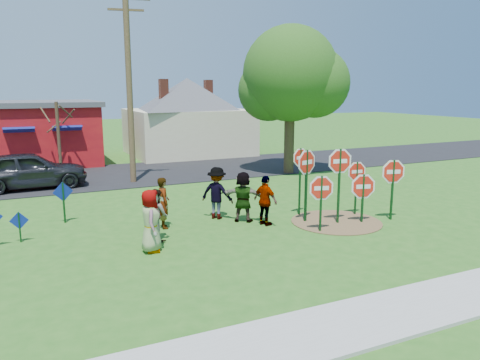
{
  "coord_description": "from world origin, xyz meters",
  "views": [
    {
      "loc": [
        -5.45,
        -14.07,
        4.7
      ],
      "look_at": [
        1.4,
        0.47,
        1.53
      ],
      "focal_mm": 35.0,
      "sensor_mm": 36.0,
      "label": 1
    }
  ],
  "objects_px": {
    "utility_pole": "(129,82)",
    "person_b": "(164,203)",
    "stop_sign_b": "(300,164)",
    "leafy_tree": "(292,79)",
    "stop_sign_a": "(321,192)",
    "suv": "(29,170)",
    "stop_sign_d": "(357,175)",
    "person_a": "(151,221)",
    "stop_sign_c": "(340,169)"
  },
  "relations": [
    {
      "from": "stop_sign_d",
      "to": "leafy_tree",
      "type": "bearing_deg",
      "value": 83.06
    },
    {
      "from": "person_a",
      "to": "stop_sign_b",
      "type": "bearing_deg",
      "value": -62.42
    },
    {
      "from": "suv",
      "to": "stop_sign_a",
      "type": "bearing_deg",
      "value": -145.41
    },
    {
      "from": "stop_sign_b",
      "to": "person_a",
      "type": "xyz_separation_m",
      "value": [
        -6.04,
        -1.54,
        -1.02
      ]
    },
    {
      "from": "suv",
      "to": "leafy_tree",
      "type": "relative_size",
      "value": 0.64
    },
    {
      "from": "stop_sign_d",
      "to": "suv",
      "type": "distance_m",
      "value": 14.98
    },
    {
      "from": "stop_sign_b",
      "to": "leafy_tree",
      "type": "distance_m",
      "value": 9.51
    },
    {
      "from": "stop_sign_b",
      "to": "leafy_tree",
      "type": "relative_size",
      "value": 0.33
    },
    {
      "from": "stop_sign_b",
      "to": "person_a",
      "type": "bearing_deg",
      "value": -176.23
    },
    {
      "from": "stop_sign_b",
      "to": "person_a",
      "type": "relative_size",
      "value": 1.44
    },
    {
      "from": "stop_sign_b",
      "to": "utility_pole",
      "type": "distance_m",
      "value": 10.31
    },
    {
      "from": "stop_sign_c",
      "to": "stop_sign_d",
      "type": "height_order",
      "value": "stop_sign_c"
    },
    {
      "from": "stop_sign_a",
      "to": "suv",
      "type": "height_order",
      "value": "stop_sign_a"
    },
    {
      "from": "stop_sign_d",
      "to": "person_b",
      "type": "bearing_deg",
      "value": 177.05
    },
    {
      "from": "stop_sign_a",
      "to": "leafy_tree",
      "type": "xyz_separation_m",
      "value": [
        4.83,
        9.85,
        3.83
      ]
    },
    {
      "from": "stop_sign_b",
      "to": "utility_pole",
      "type": "height_order",
      "value": "utility_pole"
    },
    {
      "from": "stop_sign_d",
      "to": "leafy_tree",
      "type": "distance_m",
      "value": 9.7
    },
    {
      "from": "stop_sign_b",
      "to": "person_b",
      "type": "relative_size",
      "value": 1.52
    },
    {
      "from": "person_a",
      "to": "suv",
      "type": "distance_m",
      "value": 11.29
    },
    {
      "from": "person_b",
      "to": "person_a",
      "type": "bearing_deg",
      "value": 160.09
    },
    {
      "from": "stop_sign_c",
      "to": "stop_sign_d",
      "type": "relative_size",
      "value": 1.31
    },
    {
      "from": "stop_sign_c",
      "to": "suv",
      "type": "relative_size",
      "value": 0.54
    },
    {
      "from": "stop_sign_b",
      "to": "stop_sign_c",
      "type": "relative_size",
      "value": 0.95
    },
    {
      "from": "person_b",
      "to": "leafy_tree",
      "type": "relative_size",
      "value": 0.22
    },
    {
      "from": "stop_sign_a",
      "to": "person_a",
      "type": "distance_m",
      "value": 5.6
    },
    {
      "from": "stop_sign_d",
      "to": "person_a",
      "type": "bearing_deg",
      "value": -166.3
    },
    {
      "from": "utility_pole",
      "to": "stop_sign_c",
      "type": "bearing_deg",
      "value": -64.72
    },
    {
      "from": "stop_sign_c",
      "to": "leafy_tree",
      "type": "height_order",
      "value": "leafy_tree"
    },
    {
      "from": "suv",
      "to": "utility_pole",
      "type": "distance_m",
      "value": 6.3
    },
    {
      "from": "stop_sign_a",
      "to": "stop_sign_d",
      "type": "relative_size",
      "value": 0.95
    },
    {
      "from": "stop_sign_a",
      "to": "person_b",
      "type": "bearing_deg",
      "value": 166.91
    },
    {
      "from": "stop_sign_c",
      "to": "person_a",
      "type": "distance_m",
      "value": 6.77
    },
    {
      "from": "stop_sign_a",
      "to": "suv",
      "type": "relative_size",
      "value": 0.39
    },
    {
      "from": "stop_sign_b",
      "to": "stop_sign_c",
      "type": "height_order",
      "value": "stop_sign_c"
    },
    {
      "from": "stop_sign_d",
      "to": "person_b",
      "type": "height_order",
      "value": "stop_sign_d"
    },
    {
      "from": "stop_sign_b",
      "to": "leafy_tree",
      "type": "height_order",
      "value": "leafy_tree"
    },
    {
      "from": "leafy_tree",
      "to": "stop_sign_d",
      "type": "bearing_deg",
      "value": -105.66
    },
    {
      "from": "stop_sign_d",
      "to": "utility_pole",
      "type": "bearing_deg",
      "value": 131.15
    },
    {
      "from": "suv",
      "to": "leafy_tree",
      "type": "bearing_deg",
      "value": -98.91
    },
    {
      "from": "stop_sign_c",
      "to": "stop_sign_d",
      "type": "bearing_deg",
      "value": 37.52
    },
    {
      "from": "person_a",
      "to": "person_b",
      "type": "distance_m",
      "value": 2.36
    },
    {
      "from": "stop_sign_c",
      "to": "utility_pole",
      "type": "height_order",
      "value": "utility_pole"
    },
    {
      "from": "utility_pole",
      "to": "stop_sign_b",
      "type": "bearing_deg",
      "value": -64.45
    },
    {
      "from": "person_b",
      "to": "utility_pole",
      "type": "xyz_separation_m",
      "value": [
        0.79,
        8.29,
        4.12
      ]
    },
    {
      "from": "leafy_tree",
      "to": "stop_sign_a",
      "type": "bearing_deg",
      "value": -116.14
    },
    {
      "from": "person_a",
      "to": "utility_pole",
      "type": "bearing_deg",
      "value": 3.53
    },
    {
      "from": "stop_sign_a",
      "to": "leafy_tree",
      "type": "height_order",
      "value": "leafy_tree"
    },
    {
      "from": "stop_sign_a",
      "to": "person_a",
      "type": "height_order",
      "value": "stop_sign_a"
    },
    {
      "from": "utility_pole",
      "to": "person_b",
      "type": "bearing_deg",
      "value": -95.47
    },
    {
      "from": "stop_sign_c",
      "to": "utility_pole",
      "type": "xyz_separation_m",
      "value": [
        -4.9,
        10.38,
        3.04
      ]
    }
  ]
}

